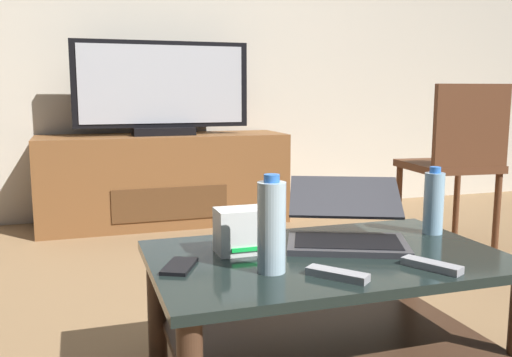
{
  "coord_description": "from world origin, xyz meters",
  "views": [
    {
      "loc": [
        -0.59,
        -1.64,
        0.87
      ],
      "look_at": [
        0.04,
        0.27,
        0.55
      ],
      "focal_mm": 39.01,
      "sensor_mm": 36.0,
      "label": 1
    }
  ],
  "objects": [
    {
      "name": "television",
      "position": [
        -0.04,
        1.98,
        0.88
      ],
      "size": [
        1.13,
        0.2,
        0.6
      ],
      "color": "black",
      "rests_on": "media_cabinet"
    },
    {
      "name": "cell_phone",
      "position": [
        -0.34,
        -0.22,
        0.41
      ],
      "size": [
        0.12,
        0.16,
        0.01
      ],
      "primitive_type": "cube",
      "rotation": [
        0.0,
        0.0,
        -0.45
      ],
      "color": "black",
      "rests_on": "coffee_table"
    },
    {
      "name": "ground_plane",
      "position": [
        0.0,
        0.0,
        0.0
      ],
      "size": [
        7.68,
        7.68,
        0.0
      ],
      "primitive_type": "plane",
      "color": "olive"
    },
    {
      "name": "router_box",
      "position": [
        -0.14,
        -0.13,
        0.47
      ],
      "size": [
        0.15,
        0.1,
        0.13
      ],
      "color": "white",
      "rests_on": "coffee_table"
    },
    {
      "name": "back_wall",
      "position": [
        0.0,
        2.32,
        1.4
      ],
      "size": [
        6.4,
        0.12,
        2.8
      ],
      "primitive_type": "cube",
      "color": "beige",
      "rests_on": "ground"
    },
    {
      "name": "media_cabinet",
      "position": [
        -0.04,
        2.0,
        0.3
      ],
      "size": [
        1.61,
        0.49,
        0.59
      ],
      "color": "brown",
      "rests_on": "ground"
    },
    {
      "name": "laptop",
      "position": [
        0.21,
        -0.12,
        0.46
      ],
      "size": [
        0.48,
        0.5,
        0.18
      ],
      "color": "#333338",
      "rests_on": "coffee_table"
    },
    {
      "name": "dining_chair",
      "position": [
        1.36,
        0.85,
        0.52
      ],
      "size": [
        0.48,
        0.48,
        0.91
      ],
      "color": "#59331E",
      "rests_on": "ground"
    },
    {
      "name": "coffee_table",
      "position": [
        0.09,
        -0.23,
        0.28
      ],
      "size": [
        1.01,
        0.63,
        0.4
      ],
      "color": "black",
      "rests_on": "ground"
    },
    {
      "name": "soundbar_remote",
      "position": [
        0.02,
        -0.43,
        0.41
      ],
      "size": [
        0.14,
        0.15,
        0.02
      ],
      "primitive_type": "cube",
      "rotation": [
        0.0,
        0.0,
        0.69
      ],
      "color": "#99999E",
      "rests_on": "coffee_table"
    },
    {
      "name": "water_bottle_far",
      "position": [
        -0.12,
        -0.33,
        0.53
      ],
      "size": [
        0.07,
        0.07,
        0.26
      ],
      "color": "silver",
      "rests_on": "coffee_table"
    },
    {
      "name": "tv_remote",
      "position": [
        0.29,
        -0.44,
        0.41
      ],
      "size": [
        0.11,
        0.16,
        0.02
      ],
      "primitive_type": "cube",
      "rotation": [
        0.0,
        0.0,
        0.49
      ],
      "color": "#99999E",
      "rests_on": "coffee_table"
    },
    {
      "name": "water_bottle_near",
      "position": [
        0.53,
        -0.12,
        0.51
      ],
      "size": [
        0.07,
        0.07,
        0.22
      ],
      "color": "#99C6E5",
      "rests_on": "coffee_table"
    }
  ]
}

